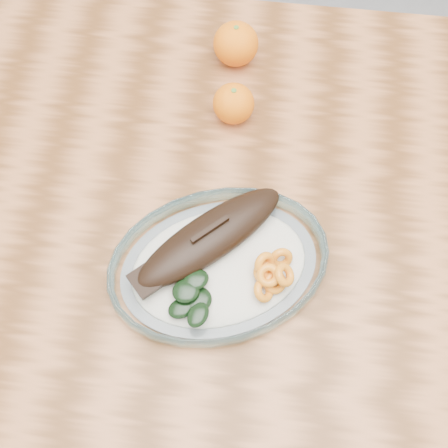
{
  "coord_description": "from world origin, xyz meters",
  "views": [
    {
      "loc": [
        0.0,
        -0.4,
        1.49
      ],
      "look_at": [
        -0.04,
        -0.06,
        0.77
      ],
      "focal_mm": 45.0,
      "sensor_mm": 36.0,
      "label": 1
    }
  ],
  "objects_px": {
    "plated_meal": "(219,263)",
    "orange_right": "(234,104)",
    "dining_table": "(252,225)",
    "orange_left": "(236,44)"
  },
  "relations": [
    {
      "from": "dining_table",
      "to": "orange_right",
      "type": "bearing_deg",
      "value": 108.94
    },
    {
      "from": "plated_meal",
      "to": "orange_left",
      "type": "distance_m",
      "value": 0.38
    },
    {
      "from": "plated_meal",
      "to": "orange_right",
      "type": "relative_size",
      "value": 11.03
    },
    {
      "from": "plated_meal",
      "to": "orange_right",
      "type": "bearing_deg",
      "value": 69.6
    },
    {
      "from": "dining_table",
      "to": "plated_meal",
      "type": "bearing_deg",
      "value": -108.63
    },
    {
      "from": "orange_right",
      "to": "orange_left",
      "type": "bearing_deg",
      "value": 94.53
    },
    {
      "from": "plated_meal",
      "to": "orange_right",
      "type": "xyz_separation_m",
      "value": [
        -0.01,
        0.26,
        0.01
      ]
    },
    {
      "from": "orange_left",
      "to": "orange_right",
      "type": "distance_m",
      "value": 0.12
    },
    {
      "from": "plated_meal",
      "to": "orange_left",
      "type": "height_order",
      "value": "plated_meal"
    },
    {
      "from": "dining_table",
      "to": "orange_right",
      "type": "relative_size",
      "value": 18.49
    }
  ]
}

